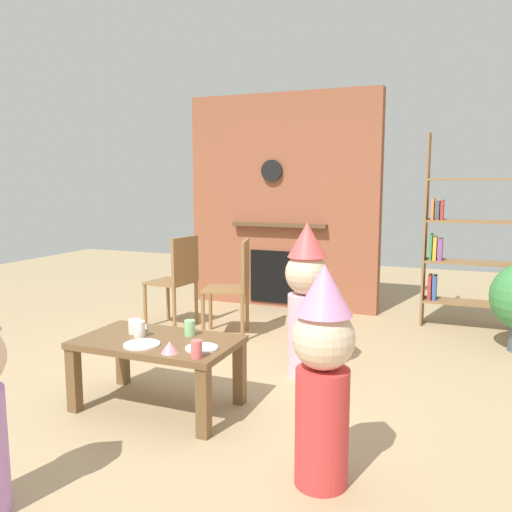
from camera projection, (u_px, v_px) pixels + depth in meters
ground_plane at (214, 392)px, 3.62m from camera, size 12.00×12.00×0.00m
brick_fireplace_feature at (283, 203)px, 5.99m from camera, size 2.20×0.28×2.40m
bookshelf at (465, 239)px, 5.13m from camera, size 0.90×0.28×1.90m
coffee_table at (158, 351)px, 3.32m from camera, size 1.00×0.59×0.45m
paper_cup_near_left at (197, 349)px, 2.95m from camera, size 0.06×0.06×0.10m
paper_cup_near_right at (190, 328)px, 3.38m from camera, size 0.07×0.07×0.10m
paper_cup_center at (134, 326)px, 3.43m from camera, size 0.08×0.08×0.09m
paper_cup_far_left at (139, 329)px, 3.35m from camera, size 0.07×0.07×0.10m
paper_plate_front at (142, 345)px, 3.18m from camera, size 0.22×0.22×0.01m
paper_plate_rear at (202, 348)px, 3.12m from camera, size 0.19×0.19×0.01m
birthday_cake_slice at (169, 347)px, 3.04m from camera, size 0.10×0.10×0.07m
table_fork at (145, 327)px, 3.57m from camera, size 0.10×0.13×0.01m
child_in_pink at (323, 371)px, 2.44m from camera, size 0.29×0.29×1.06m
child_by_the_chairs at (306, 296)px, 3.87m from camera, size 0.31×0.31×1.14m
dining_chair_left at (178, 276)px, 5.20m from camera, size 0.44×0.44×0.90m
dining_chair_middle at (235, 282)px, 4.88m from camera, size 0.50×0.50×0.90m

